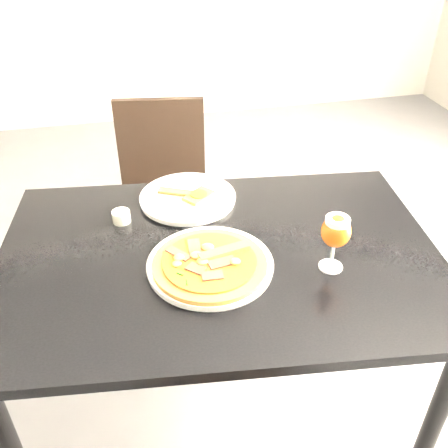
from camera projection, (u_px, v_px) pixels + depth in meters
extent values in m
cube|color=black|center=(219.00, 257.00, 1.37)|extent=(1.29, 0.94, 0.03)
cylinder|color=black|center=(431.00, 430.00, 1.35)|extent=(0.05, 0.05, 0.72)
cylinder|color=black|center=(63.00, 289.00, 1.81)|extent=(0.05, 0.05, 0.72)
cylinder|color=black|center=(352.00, 269.00, 1.91)|extent=(0.05, 0.05, 0.72)
cube|color=black|center=(163.00, 211.00, 2.13)|extent=(0.45, 0.45, 0.04)
cylinder|color=black|center=(128.00, 276.00, 2.12)|extent=(0.03, 0.03, 0.40)
cylinder|color=black|center=(203.00, 272.00, 2.14)|extent=(0.03, 0.03, 0.40)
cylinder|color=black|center=(134.00, 232.00, 2.38)|extent=(0.03, 0.03, 0.40)
cylinder|color=black|center=(201.00, 230.00, 2.40)|extent=(0.03, 0.03, 0.40)
cube|color=black|center=(161.00, 143.00, 2.14)|extent=(0.37, 0.09, 0.39)
cylinder|color=white|center=(210.00, 265.00, 1.30)|extent=(0.39, 0.39, 0.02)
cylinder|color=#925523|center=(210.00, 264.00, 1.28)|extent=(0.30, 0.30, 0.01)
cylinder|color=#A6470D|center=(210.00, 261.00, 1.27)|extent=(0.24, 0.24, 0.01)
cube|color=#46281E|center=(222.00, 258.00, 1.28)|extent=(0.06, 0.03, 0.00)
cube|color=#46281E|center=(216.00, 248.00, 1.31)|extent=(0.06, 0.07, 0.00)
cube|color=#46281E|center=(191.00, 247.00, 1.32)|extent=(0.06, 0.07, 0.00)
cube|color=#46281E|center=(197.00, 262.00, 1.27)|extent=(0.06, 0.03, 0.00)
cube|color=#46281E|center=(203.00, 273.00, 1.23)|extent=(0.06, 0.07, 0.00)
cube|color=#46281E|center=(229.00, 274.00, 1.23)|extent=(0.06, 0.07, 0.00)
ellipsoid|color=gold|center=(216.00, 256.00, 1.28)|extent=(0.03, 0.03, 0.01)
ellipsoid|color=gold|center=(212.00, 242.00, 1.33)|extent=(0.03, 0.03, 0.01)
ellipsoid|color=gold|center=(204.00, 255.00, 1.28)|extent=(0.03, 0.03, 0.01)
ellipsoid|color=gold|center=(181.00, 258.00, 1.27)|extent=(0.03, 0.03, 0.01)
ellipsoid|color=gold|center=(203.00, 263.00, 1.26)|extent=(0.03, 0.03, 0.01)
ellipsoid|color=gold|center=(207.00, 278.00, 1.21)|extent=(0.03, 0.03, 0.01)
ellipsoid|color=gold|center=(215.00, 263.00, 1.26)|extent=(0.03, 0.03, 0.01)
ellipsoid|color=gold|center=(239.00, 260.00, 1.27)|extent=(0.03, 0.03, 0.01)
cube|color=#0E410B|center=(211.00, 256.00, 1.28)|extent=(0.01, 0.02, 0.00)
cube|color=#0E410B|center=(201.00, 250.00, 1.30)|extent=(0.01, 0.02, 0.00)
cube|color=#0E410B|center=(181.00, 254.00, 1.29)|extent=(0.02, 0.01, 0.00)
cube|color=#0E410B|center=(198.00, 263.00, 1.26)|extent=(0.02, 0.01, 0.00)
cube|color=#0E410B|center=(197.00, 274.00, 1.23)|extent=(0.02, 0.02, 0.00)
cube|color=#0E410B|center=(211.00, 264.00, 1.26)|extent=(0.00, 0.02, 0.00)
cube|color=#0E410B|center=(224.00, 268.00, 1.25)|extent=(0.01, 0.02, 0.00)
cube|color=#0E410B|center=(241.00, 260.00, 1.27)|extent=(0.02, 0.01, 0.00)
cube|color=#0E410B|center=(219.00, 255.00, 1.29)|extent=(0.02, 0.01, 0.00)
cube|color=#925523|center=(225.00, 252.00, 1.29)|extent=(0.14, 0.06, 0.01)
cylinder|color=white|center=(188.00, 198.00, 1.58)|extent=(0.38, 0.38, 0.02)
cube|color=#925523|center=(176.00, 192.00, 1.58)|extent=(0.11, 0.08, 0.01)
cube|color=#925523|center=(199.00, 196.00, 1.56)|extent=(0.11, 0.10, 0.01)
cylinder|color=#A6470D|center=(199.00, 194.00, 1.56)|extent=(0.05, 0.05, 0.00)
cube|color=#925523|center=(176.00, 242.00, 1.39)|extent=(0.10, 0.06, 0.01)
cylinder|color=beige|center=(121.00, 217.00, 1.47)|extent=(0.05, 0.05, 0.04)
cylinder|color=yellow|center=(121.00, 213.00, 1.46)|extent=(0.05, 0.05, 0.01)
cylinder|color=silver|center=(331.00, 266.00, 1.31)|extent=(0.06, 0.06, 0.00)
cylinder|color=silver|center=(332.00, 256.00, 1.29)|extent=(0.01, 0.01, 0.07)
ellipsoid|color=#953D0E|center=(336.00, 231.00, 1.24)|extent=(0.08, 0.08, 0.09)
cylinder|color=white|center=(338.00, 221.00, 1.22)|extent=(0.06, 0.06, 0.01)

